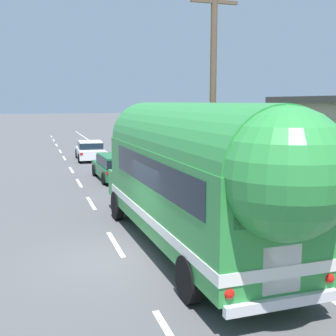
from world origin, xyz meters
name	(u,v)px	position (x,y,z in m)	size (l,w,h in m)	color
ground_plane	(124,258)	(0.00, 0.00, 0.00)	(300.00, 300.00, 0.00)	#4C4C4F
lane_markings	(124,177)	(2.59, 12.65, 0.00)	(3.81, 80.00, 0.01)	silver
utility_pole	(213,94)	(4.26, 4.13, 4.42)	(1.80, 0.24, 8.50)	brown
painted_bus	(196,172)	(1.87, -0.43, 2.30)	(2.84, 11.44, 4.12)	#2D8C3D
car_lead	(116,165)	(1.97, 11.83, 0.79)	(2.01, 4.31, 1.37)	#196633
car_second	(90,150)	(1.73, 20.43, 0.73)	(2.03, 4.31, 1.37)	white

